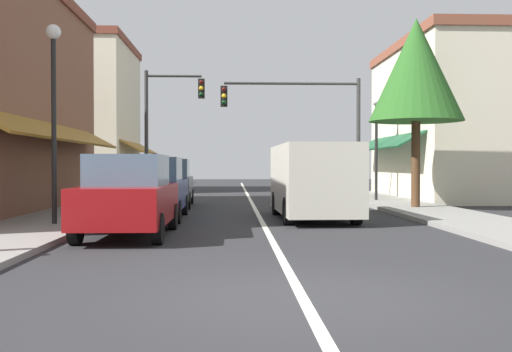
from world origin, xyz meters
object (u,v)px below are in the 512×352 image
object	(u,v)px
traffic_signal_mast_arm	(308,115)
traffic_signal_left_corner	(165,115)
parked_car_second_left	(153,188)
parked_car_third_left	(168,183)
street_lamp_left_near	(54,92)
parked_car_nearest_left	(129,196)
van_in_lane	(313,179)
street_lamp_right_mid	(376,131)
tree_right_near	(416,71)

from	to	relation	value
traffic_signal_mast_arm	traffic_signal_left_corner	size ratio (longest dim) A/B	1.04
parked_car_second_left	traffic_signal_mast_arm	distance (m)	10.99
parked_car_third_left	traffic_signal_left_corner	bearing A→B (deg)	95.82
parked_car_third_left	street_lamp_left_near	xyz separation A→B (m)	(-1.95, -7.46, 2.45)
parked_car_nearest_left	traffic_signal_mast_arm	bearing A→B (deg)	67.23
parked_car_second_left	street_lamp_left_near	bearing A→B (deg)	-130.92
parked_car_third_left	street_lamp_left_near	world-z (taller)	street_lamp_left_near
van_in_lane	street_lamp_left_near	distance (m)	7.31
street_lamp_right_mid	tree_right_near	bearing A→B (deg)	-84.68
parked_car_nearest_left	traffic_signal_left_corner	bearing A→B (deg)	93.79
traffic_signal_left_corner	street_lamp_right_mid	bearing A→B (deg)	-22.64
parked_car_nearest_left	street_lamp_left_near	bearing A→B (deg)	141.23
street_lamp_right_mid	tree_right_near	distance (m)	4.40
traffic_signal_mast_arm	traffic_signal_left_corner	bearing A→B (deg)	165.34
tree_right_near	traffic_signal_mast_arm	bearing A→B (deg)	115.55
traffic_signal_mast_arm	parked_car_nearest_left	bearing A→B (deg)	-113.11
parked_car_nearest_left	parked_car_third_left	distance (m)	9.17
parked_car_third_left	traffic_signal_left_corner	xyz separation A→B (m)	(-0.74, 5.64, 3.01)
van_in_lane	street_lamp_right_mid	bearing A→B (deg)	62.00
parked_car_second_left	street_lamp_left_near	size ratio (longest dim) A/B	0.83
tree_right_near	street_lamp_right_mid	bearing A→B (deg)	95.32
traffic_signal_left_corner	tree_right_near	distance (m)	12.21
parked_car_third_left	tree_right_near	size ratio (longest dim) A/B	0.63
van_in_lane	traffic_signal_left_corner	distance (m)	12.49
traffic_signal_left_corner	street_lamp_right_mid	distance (m)	9.81
van_in_lane	traffic_signal_left_corner	world-z (taller)	traffic_signal_left_corner
parked_car_third_left	street_lamp_right_mid	size ratio (longest dim) A/B	0.96
tree_right_near	traffic_signal_left_corner	bearing A→B (deg)	140.43
street_lamp_right_mid	van_in_lane	bearing A→B (deg)	-116.71
parked_car_second_left	traffic_signal_mast_arm	size ratio (longest dim) A/B	0.66
van_in_lane	traffic_signal_left_corner	size ratio (longest dim) A/B	0.88
traffic_signal_left_corner	street_lamp_left_near	size ratio (longest dim) A/B	1.20
parked_car_nearest_left	van_in_lane	distance (m)	5.97
parked_car_third_left	street_lamp_left_near	size ratio (longest dim) A/B	0.84
traffic_signal_mast_arm	tree_right_near	xyz separation A→B (m)	(2.90, -6.06, 1.00)
parked_car_second_left	traffic_signal_left_corner	bearing A→B (deg)	94.18
van_in_lane	street_lamp_left_near	world-z (taller)	street_lamp_left_near
parked_car_third_left	street_lamp_right_mid	bearing A→B (deg)	11.18
traffic_signal_left_corner	street_lamp_right_mid	size ratio (longest dim) A/B	1.37
tree_right_near	van_in_lane	bearing A→B (deg)	-141.53
street_lamp_right_mid	traffic_signal_left_corner	bearing A→B (deg)	157.36
parked_car_second_left	tree_right_near	world-z (taller)	tree_right_near
van_in_lane	parked_car_third_left	bearing A→B (deg)	130.27
traffic_signal_left_corner	tree_right_near	size ratio (longest dim) A/B	0.91
parked_car_nearest_left	tree_right_near	size ratio (longest dim) A/B	0.63
parked_car_third_left	street_lamp_right_mid	world-z (taller)	street_lamp_right_mid
parked_car_second_left	parked_car_third_left	world-z (taller)	same
traffic_signal_left_corner	parked_car_second_left	bearing A→B (deg)	-85.40
tree_right_near	parked_car_nearest_left	bearing A→B (deg)	-140.30
parked_car_second_left	tree_right_near	xyz separation A→B (m)	(8.53, 2.92, 3.89)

